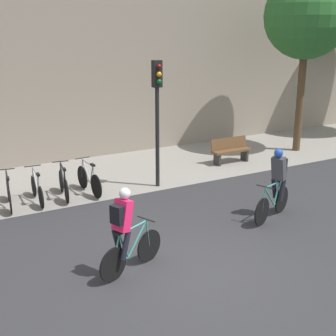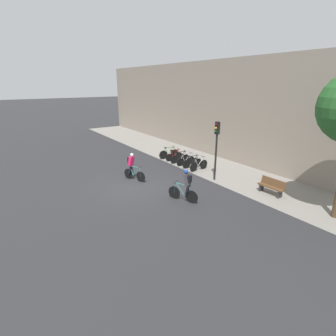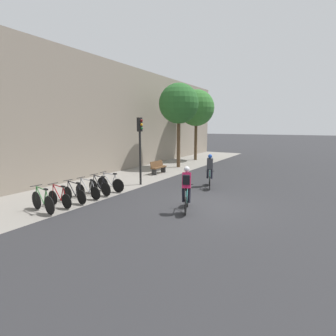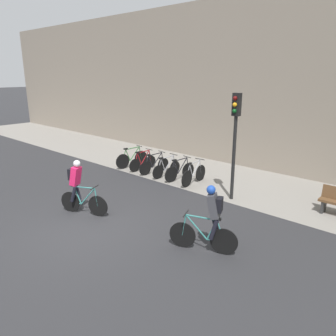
# 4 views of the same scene
# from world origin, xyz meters

# --- Properties ---
(ground) EXTENTS (200.00, 200.00, 0.00)m
(ground) POSITION_xyz_m (0.00, 0.00, 0.00)
(ground) COLOR #2B2B2D
(kerb_strip) EXTENTS (44.00, 4.50, 0.01)m
(kerb_strip) POSITION_xyz_m (0.00, 6.75, 0.00)
(kerb_strip) COLOR gray
(kerb_strip) RESTS_ON ground
(building_facade) EXTENTS (44.00, 0.60, 7.75)m
(building_facade) POSITION_xyz_m (0.00, 9.30, 3.88)
(building_facade) COLOR gray
(building_facade) RESTS_ON ground
(cyclist_pink) EXTENTS (1.60, 0.72, 1.78)m
(cyclist_pink) POSITION_xyz_m (-1.12, 0.51, 0.95)
(cyclist_pink) COLOR black
(cyclist_pink) RESTS_ON ground
(cyclist_grey) EXTENTS (1.66, 0.75, 1.79)m
(cyclist_grey) POSITION_xyz_m (3.39, 1.34, 0.95)
(cyclist_grey) COLOR black
(cyclist_grey) RESTS_ON ground
(parked_bike_0) EXTENTS (0.46, 1.75, 0.99)m
(parked_bike_0) POSITION_xyz_m (-3.93, 5.30, 0.42)
(parked_bike_0) COLOR black
(parked_bike_0) RESTS_ON ground
(parked_bike_1) EXTENTS (0.46, 1.56, 0.94)m
(parked_bike_1) POSITION_xyz_m (-3.17, 5.30, 0.38)
(parked_bike_1) COLOR black
(parked_bike_1) RESTS_ON ground
(parked_bike_2) EXTENTS (0.46, 1.66, 0.95)m
(parked_bike_2) POSITION_xyz_m (-2.42, 5.30, 0.39)
(parked_bike_2) COLOR black
(parked_bike_2) RESTS_ON ground
(parked_bike_3) EXTENTS (0.46, 1.65, 0.94)m
(parked_bike_3) POSITION_xyz_m (-1.67, 5.30, 0.38)
(parked_bike_3) COLOR black
(parked_bike_3) RESTS_ON ground
(parked_bike_4) EXTENTS (0.46, 1.62, 0.97)m
(parked_bike_4) POSITION_xyz_m (-0.92, 5.30, 0.40)
(parked_bike_4) COLOR black
(parked_bike_4) RESTS_ON ground
(parked_bike_5) EXTENTS (0.46, 1.69, 0.98)m
(parked_bike_5) POSITION_xyz_m (-0.16, 5.30, 0.41)
(parked_bike_5) COLOR black
(parked_bike_5) RESTS_ON ground
(traffic_light_pole) EXTENTS (0.26, 0.30, 3.75)m
(traffic_light_pole) POSITION_xyz_m (1.87, 4.88, 2.59)
(traffic_light_pole) COLOR black
(traffic_light_pole) RESTS_ON ground
(bench) EXTENTS (1.49, 0.44, 0.89)m
(bench) POSITION_xyz_m (5.33, 5.91, 0.46)
(bench) COLOR brown
(bench) RESTS_ON ground
(street_tree_0) EXTENTS (3.13, 3.13, 6.60)m
(street_tree_0) POSITION_xyz_m (8.65, 6.08, 5.01)
(street_tree_0) COLOR #4C3823
(street_tree_0) RESTS_ON ground
(street_tree_1) EXTENTS (3.44, 3.44, 6.73)m
(street_tree_1) POSITION_xyz_m (13.55, 6.80, 4.99)
(street_tree_1) COLOR #4C3823
(street_tree_1) RESTS_ON ground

